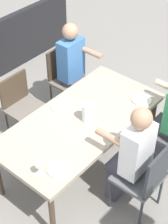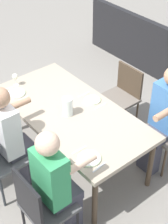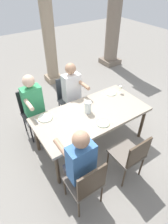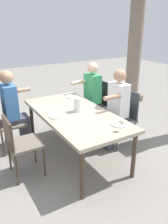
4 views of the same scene
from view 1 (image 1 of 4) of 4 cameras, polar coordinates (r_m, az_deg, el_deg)
ground_plane at (r=4.57m, az=-0.45°, el=-8.09°), size 16.00×16.00×0.00m
dining_table at (r=4.09m, az=-0.50°, el=-1.74°), size 1.97×0.97×0.74m
chair_west_south at (r=5.09m, az=-2.91°, el=5.67°), size 0.44×0.44×0.92m
chair_mid_north at (r=3.79m, az=9.48°, el=-9.76°), size 0.44×0.44×0.95m
chair_mid_south at (r=4.65m, az=-9.52°, el=1.27°), size 0.44×0.44×0.89m
diner_woman_green at (r=4.89m, az=-1.43°, el=6.72°), size 0.35×0.49×1.34m
diner_man_white at (r=3.72m, az=7.24°, el=-6.64°), size 0.35×0.49×1.34m
plate_0 at (r=4.35m, az=8.87°, el=1.91°), size 0.24×0.24×0.02m
fork_0 at (r=4.46m, az=9.92°, el=2.76°), size 0.03×0.17×0.01m
spoon_0 at (r=4.25m, az=7.76°, el=0.89°), size 0.02×0.17×0.01m
plate_1 at (r=4.21m, az=-3.73°, el=0.85°), size 0.21×0.21×0.02m
fork_1 at (r=4.30m, az=-2.36°, el=1.76°), size 0.02×0.17×0.01m
spoon_1 at (r=4.13m, az=-5.14°, el=-0.23°), size 0.02×0.17×0.01m
plate_2 at (r=3.54m, az=-3.92°, el=-8.71°), size 0.24×0.24×0.02m
wine_glass_2 at (r=3.44m, az=-7.06°, el=-8.15°), size 0.07×0.07×0.16m
fork_2 at (r=3.62m, az=-2.28°, el=-7.41°), size 0.02×0.17×0.01m
spoon_2 at (r=3.48m, az=-5.63°, el=-10.18°), size 0.02×0.17×0.01m
water_pitcher at (r=3.97m, az=0.51°, el=-0.20°), size 0.12×0.12×0.21m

